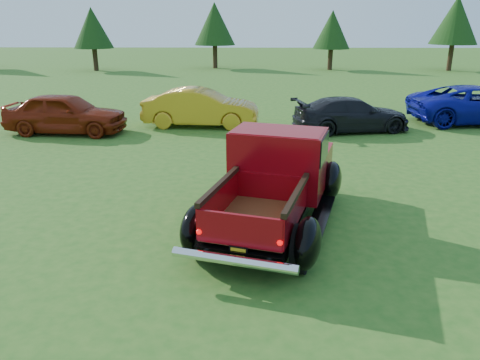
{
  "coord_description": "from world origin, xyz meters",
  "views": [
    {
      "loc": [
        -0.2,
        -7.4,
        3.73
      ],
      "look_at": [
        -0.36,
        0.2,
        1.11
      ],
      "focal_mm": 35.0,
      "sensor_mm": 36.0,
      "label": 1
    }
  ],
  "objects": [
    {
      "name": "ground",
      "position": [
        0.0,
        0.0,
        0.0
      ],
      "size": [
        120.0,
        120.0,
        0.0
      ],
      "primitive_type": "plane",
      "color": "#2B601B",
      "rests_on": "ground"
    },
    {
      "name": "show_car_yellow",
      "position": [
        -1.98,
        9.5,
        0.69
      ],
      "size": [
        4.25,
        1.73,
        1.37
      ],
      "primitive_type": "imported",
      "rotation": [
        0.0,
        0.0,
        1.5
      ],
      "color": "gold",
      "rests_on": "ground"
    },
    {
      "name": "show_car_red",
      "position": [
        -6.5,
        8.3,
        0.69
      ],
      "size": [
        4.19,
        1.96,
        1.39
      ],
      "primitive_type": "imported",
      "rotation": [
        0.0,
        0.0,
        1.49
      ],
      "color": "maroon",
      "rests_on": "ground"
    },
    {
      "name": "show_car_grey",
      "position": [
        3.34,
        8.82,
        0.59
      ],
      "size": [
        4.32,
        2.46,
        1.18
      ],
      "primitive_type": "imported",
      "rotation": [
        0.0,
        0.0,
        1.78
      ],
      "color": "black",
      "rests_on": "ground"
    },
    {
      "name": "pickup_truck",
      "position": [
        0.35,
        1.14,
        0.85
      ],
      "size": [
        3.3,
        5.1,
        1.78
      ],
      "rotation": [
        0.0,
        0.0,
        -0.28
      ],
      "color": "black",
      "rests_on": "ground"
    },
    {
      "name": "tree_mid_left",
      "position": [
        -3.0,
        31.0,
        3.38
      ],
      "size": [
        3.2,
        3.2,
        5.0
      ],
      "color": "#332114",
      "rests_on": "ground"
    },
    {
      "name": "tree_west",
      "position": [
        -12.0,
        29.0,
        3.11
      ],
      "size": [
        2.94,
        2.94,
        4.6
      ],
      "color": "#332114",
      "rests_on": "ground"
    },
    {
      "name": "show_car_blue",
      "position": [
        8.38,
        10.28,
        0.7
      ],
      "size": [
        5.16,
        2.63,
        1.4
      ],
      "primitive_type": "imported",
      "rotation": [
        0.0,
        0.0,
        1.63
      ],
      "color": "#0D0F90",
      "rests_on": "ground"
    },
    {
      "name": "tree_mid_right",
      "position": [
        6.0,
        30.0,
        2.97
      ],
      "size": [
        2.82,
        2.82,
        4.4
      ],
      "color": "#332114",
      "rests_on": "ground"
    },
    {
      "name": "tree_east",
      "position": [
        15.0,
        29.5,
        3.66
      ],
      "size": [
        3.46,
        3.46,
        5.4
      ],
      "color": "#332114",
      "rests_on": "ground"
    }
  ]
}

